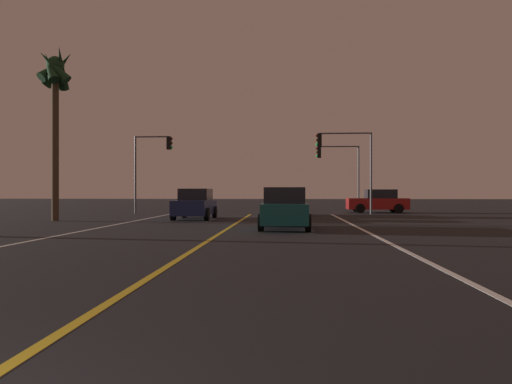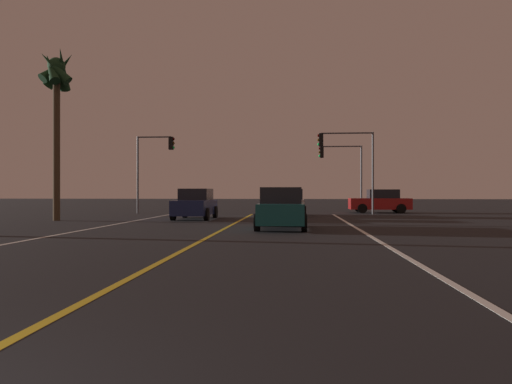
{
  "view_description": "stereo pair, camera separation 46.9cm",
  "coord_description": "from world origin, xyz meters",
  "views": [
    {
      "loc": [
        2.42,
        -2.14,
        1.52
      ],
      "look_at": [
        0.73,
        23.98,
        1.51
      ],
      "focal_mm": 32.86,
      "sensor_mm": 36.0,
      "label": 1
    },
    {
      "loc": [
        2.89,
        -2.14,
        1.52
      ],
      "look_at": [
        0.73,
        23.98,
        1.51
      ],
      "focal_mm": 32.86,
      "sensor_mm": 36.0,
      "label": 2
    }
  ],
  "objects": [
    {
      "name": "lane_edge_left",
      "position": [
        -5.47,
        11.81,
        0.0
      ],
      "size": [
        0.16,
        35.62,
        0.01
      ],
      "primitive_type": "cube",
      "color": "silver",
      "rests_on": "ground"
    },
    {
      "name": "traffic_light_near_left",
      "position": [
        -6.92,
        30.12,
        4.02
      ],
      "size": [
        2.73,
        0.36,
        5.44
      ],
      "color": "#4C4C51",
      "rests_on": "ground"
    },
    {
      "name": "traffic_light_far_right",
      "position": [
        6.52,
        35.62,
        3.9
      ],
      "size": [
        3.45,
        0.36,
        5.2
      ],
      "rotation": [
        0.0,
        0.0,
        3.14
      ],
      "color": "#4C4C51",
      "rests_on": "ground"
    },
    {
      "name": "car_oncoming",
      "position": [
        -2.66,
        23.7,
        0.82
      ],
      "size": [
        2.02,
        4.3,
        1.7
      ],
      "rotation": [
        0.0,
        0.0,
        -1.57
      ],
      "color": "black",
      "rests_on": "ground"
    },
    {
      "name": "car_lead_same_lane",
      "position": [
        2.35,
        17.06,
        0.82
      ],
      "size": [
        2.02,
        4.3,
        1.7
      ],
      "rotation": [
        0.0,
        0.0,
        1.57
      ],
      "color": "black",
      "rests_on": "ground"
    },
    {
      "name": "lane_center_divider",
      "position": [
        0.0,
        11.81,
        0.0
      ],
      "size": [
        0.16,
        35.62,
        0.01
      ],
      "primitive_type": "cube",
      "color": "gold",
      "rests_on": "ground"
    },
    {
      "name": "car_ahead_far",
      "position": [
        2.56,
        27.48,
        0.82
      ],
      "size": [
        2.02,
        4.3,
        1.7
      ],
      "rotation": [
        0.0,
        0.0,
        1.57
      ],
      "color": "black",
      "rests_on": "ground"
    },
    {
      "name": "car_crossing_side",
      "position": [
        9.1,
        32.51,
        0.82
      ],
      "size": [
        4.3,
        2.02,
        1.7
      ],
      "rotation": [
        0.0,
        0.0,
        3.14
      ],
      "color": "black",
      "rests_on": "ground"
    },
    {
      "name": "lane_edge_right",
      "position": [
        5.47,
        11.81,
        0.0
      ],
      "size": [
        0.16,
        35.62,
        0.01
      ],
      "primitive_type": "cube",
      "color": "silver",
      "rests_on": "ground"
    },
    {
      "name": "palm_tree_left_mid",
      "position": [
        -9.65,
        21.61,
        7.19
      ],
      "size": [
        1.92,
        1.95,
        9.12
      ],
      "color": "#473826",
      "rests_on": "ground"
    },
    {
      "name": "traffic_light_near_right",
      "position": [
        6.38,
        30.12,
        4.17
      ],
      "size": [
        3.81,
        0.36,
        5.58
      ],
      "rotation": [
        0.0,
        0.0,
        3.14
      ],
      "color": "#4C4C51",
      "rests_on": "ground"
    }
  ]
}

